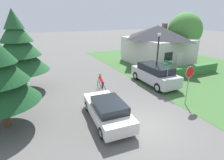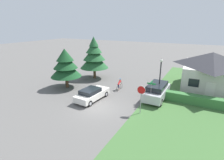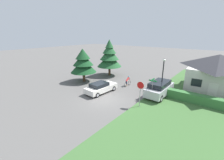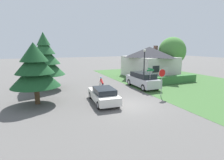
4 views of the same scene
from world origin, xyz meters
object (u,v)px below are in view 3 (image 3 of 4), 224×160
at_px(stop_sign, 140,89).
at_px(street_name_sign, 152,85).
at_px(conifer_tall_near, 83,62).
at_px(conifer_tall_far, 109,56).
at_px(street_lamp, 163,73).
at_px(cyclist, 127,81).
at_px(parked_suv_right, 159,88).
at_px(cottage_house, 216,72).
at_px(sedan_left_lane, 101,87).

height_order(stop_sign, street_name_sign, stop_sign).
bearing_deg(conifer_tall_near, conifer_tall_far, 79.81).
distance_m(street_lamp, conifer_tall_far, 11.38).
bearing_deg(conifer_tall_near, cyclist, 19.55).
xyz_separation_m(parked_suv_right, street_lamp, (0.19, 0.08, 1.97)).
height_order(cottage_house, street_name_sign, cottage_house).
bearing_deg(conifer_tall_near, cottage_house, 25.57).
relative_size(sedan_left_lane, street_name_sign, 1.78).
height_order(parked_suv_right, street_name_sign, street_name_sign).
relative_size(stop_sign, conifer_tall_near, 0.53).
relative_size(cottage_house, street_lamp, 1.88).
xyz_separation_m(parked_suv_right, conifer_tall_far, (-10.65, 3.51, 2.56)).
bearing_deg(street_lamp, cyclist, 174.44).
bearing_deg(conifer_tall_near, parked_suv_right, 8.71).
bearing_deg(parked_suv_right, street_name_sign, 173.94).
distance_m(sedan_left_lane, conifer_tall_far, 8.86).
bearing_deg(street_lamp, parked_suv_right, -156.01).
bearing_deg(stop_sign, conifer_tall_far, -39.03).
bearing_deg(sedan_left_lane, conifer_tall_far, 34.97).
distance_m(sedan_left_lane, cyclist, 4.46).
xyz_separation_m(conifer_tall_near, conifer_tall_far, (0.95, 5.29, 0.41)).
xyz_separation_m(sedan_left_lane, cyclist, (1.34, 4.26, 0.02)).
height_order(stop_sign, conifer_tall_near, conifer_tall_near).
relative_size(sedan_left_lane, conifer_tall_near, 0.87).
relative_size(sedan_left_lane, conifer_tall_far, 0.70).
height_order(street_lamp, street_name_sign, street_lamp).
relative_size(sedan_left_lane, stop_sign, 1.64).
bearing_deg(street_lamp, street_name_sign, -102.31).
xyz_separation_m(stop_sign, street_lamp, (0.70, 4.19, 0.93)).
distance_m(stop_sign, street_name_sign, 2.37).
bearing_deg(street_lamp, sedan_left_lane, -149.92).
bearing_deg(street_name_sign, conifer_tall_near, -179.94).
distance_m(cottage_house, parked_suv_right, 8.18).
relative_size(cottage_house, stop_sign, 3.16).
xyz_separation_m(stop_sign, conifer_tall_far, (-10.14, 7.62, 1.53)).
relative_size(conifer_tall_near, conifer_tall_far, 0.81).
xyz_separation_m(cyclist, conifer_tall_far, (-5.70, 2.93, 2.78)).
relative_size(cyclist, street_name_sign, 0.69).
xyz_separation_m(cottage_house, cyclist, (-10.04, -5.62, -1.78)).
relative_size(cottage_house, conifer_tall_near, 1.68).
distance_m(stop_sign, conifer_tall_far, 12.77).
bearing_deg(street_lamp, conifer_tall_near, -171.03).
height_order(street_lamp, conifer_tall_near, conifer_tall_near).
bearing_deg(cottage_house, street_name_sign, -125.72).
relative_size(cyclist, parked_suv_right, 0.36).
distance_m(street_name_sign, conifer_tall_far, 11.82).
height_order(stop_sign, street_lamp, street_lamp).
bearing_deg(stop_sign, parked_suv_right, -99.20).
bearing_deg(parked_suv_right, sedan_left_lane, 121.21).
height_order(parked_suv_right, street_lamp, street_lamp).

